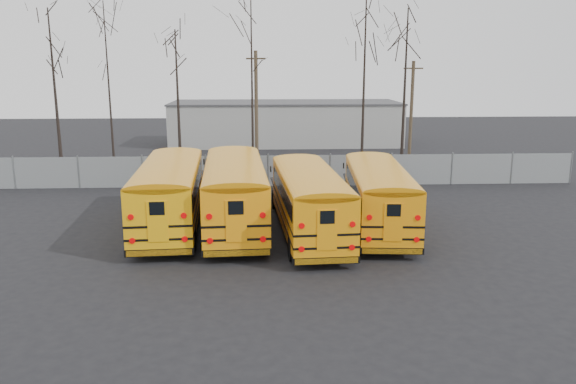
{
  "coord_description": "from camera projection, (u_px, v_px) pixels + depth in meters",
  "views": [
    {
      "loc": [
        -0.48,
        -23.47,
        7.67
      ],
      "look_at": [
        0.83,
        3.17,
        1.6
      ],
      "focal_mm": 35.0,
      "sensor_mm": 36.0,
      "label": 1
    }
  ],
  "objects": [
    {
      "name": "bus_a",
      "position": [
        170.0,
        188.0,
        26.67
      ],
      "size": [
        3.4,
        11.85,
        3.28
      ],
      "rotation": [
        0.0,
        0.0,
        0.06
      ],
      "color": "black",
      "rests_on": "ground"
    },
    {
      "name": "tree_0",
      "position": [
        55.0,
        92.0,
        39.88
      ],
      "size": [
        0.26,
        0.26,
        11.51
      ],
      "primitive_type": "cone",
      "color": "black",
      "rests_on": "ground"
    },
    {
      "name": "distant_building",
      "position": [
        285.0,
        123.0,
        55.4
      ],
      "size": [
        22.0,
        8.0,
        4.0
      ],
      "primitive_type": "cube",
      "color": "#9A9A96",
      "rests_on": "ground"
    },
    {
      "name": "utility_pole_left",
      "position": [
        256.0,
        108.0,
        42.09
      ],
      "size": [
        1.45,
        0.74,
        8.68
      ],
      "rotation": [
        0.0,
        0.0,
        -0.43
      ],
      "color": "#493A29",
      "rests_on": "ground"
    },
    {
      "name": "tree_4",
      "position": [
        364.0,
        86.0,
        36.66
      ],
      "size": [
        0.26,
        0.26,
        12.61
      ],
      "primitive_type": "cone",
      "color": "black",
      "rests_on": "ground"
    },
    {
      "name": "tree_5",
      "position": [
        404.0,
        94.0,
        38.91
      ],
      "size": [
        0.26,
        0.26,
        11.4
      ],
      "primitive_type": "cone",
      "color": "black",
      "rests_on": "ground"
    },
    {
      "name": "bus_c",
      "position": [
        308.0,
        196.0,
        25.6
      ],
      "size": [
        3.19,
        11.28,
        3.12
      ],
      "rotation": [
        0.0,
        0.0,
        0.06
      ],
      "color": "black",
      "rests_on": "ground"
    },
    {
      "name": "tree_1",
      "position": [
        109.0,
        89.0,
        39.56
      ],
      "size": [
        0.26,
        0.26,
        11.95
      ],
      "primitive_type": "cone",
      "color": "black",
      "rests_on": "ground"
    },
    {
      "name": "utility_pole_right",
      "position": [
        411.0,
        114.0,
        41.53
      ],
      "size": [
        1.39,
        0.44,
        7.93
      ],
      "rotation": [
        0.0,
        0.0,
        -0.24
      ],
      "color": "#483A28",
      "rests_on": "ground"
    },
    {
      "name": "bus_d",
      "position": [
        378.0,
        191.0,
        26.68
      ],
      "size": [
        3.4,
        11.14,
        3.07
      ],
      "rotation": [
        0.0,
        0.0,
        -0.08
      ],
      "color": "black",
      "rests_on": "ground"
    },
    {
      "name": "tree_3",
      "position": [
        252.0,
        84.0,
        38.88
      ],
      "size": [
        0.26,
        0.26,
        12.71
      ],
      "primitive_type": "cone",
      "color": "black",
      "rests_on": "ground"
    },
    {
      "name": "bus_b",
      "position": [
        235.0,
        187.0,
        26.7
      ],
      "size": [
        3.39,
        12.08,
        3.34
      ],
      "rotation": [
        0.0,
        0.0,
        0.05
      ],
      "color": "black",
      "rests_on": "ground"
    },
    {
      "name": "fence",
      "position": [
        268.0,
        171.0,
        36.05
      ],
      "size": [
        40.0,
        0.04,
        2.0
      ],
      "primitive_type": "cube",
      "color": "gray",
      "rests_on": "ground"
    },
    {
      "name": "tree_2",
      "position": [
        178.0,
        103.0,
        39.29
      ],
      "size": [
        0.26,
        0.26,
        10.02
      ],
      "primitive_type": "cone",
      "color": "black",
      "rests_on": "ground"
    },
    {
      "name": "ground",
      "position": [
        273.0,
        244.0,
        24.58
      ],
      "size": [
        120.0,
        120.0,
        0.0
      ],
      "primitive_type": "plane",
      "color": "black",
      "rests_on": "ground"
    }
  ]
}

